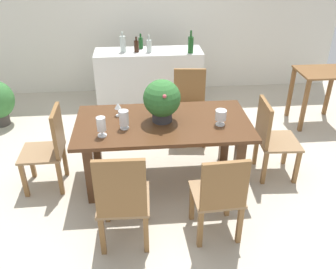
{
  "coord_description": "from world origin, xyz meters",
  "views": [
    {
      "loc": [
        -0.25,
        -3.52,
        2.51
      ],
      "look_at": [
        0.05,
        -0.16,
        0.58
      ],
      "focal_mm": 38.73,
      "sensor_mm": 36.0,
      "label": 1
    }
  ],
  "objects_px": {
    "dining_table": "(163,132)",
    "crystal_vase_right": "(221,116)",
    "wine_bottle_green": "(149,46)",
    "wine_bottle_clear": "(141,43)",
    "wine_bottle_amber": "(136,46)",
    "wine_bottle_tall": "(123,44)",
    "crystal_vase_left": "(101,125)",
    "wine_glass": "(118,106)",
    "side_table": "(320,84)",
    "flower_centerpiece": "(162,100)",
    "kitchen_counter": "(149,81)",
    "crystal_vase_center_near": "(124,118)",
    "chair_head_end": "(50,146)",
    "chair_near_left": "(122,198)",
    "chair_foot_end": "(271,136)",
    "wine_bottle_dark": "(191,44)",
    "chair_near_right": "(220,194)"
  },
  "relations": [
    {
      "from": "crystal_vase_right",
      "to": "wine_bottle_amber",
      "type": "bearing_deg",
      "value": 112.97
    },
    {
      "from": "flower_centerpiece",
      "to": "wine_bottle_green",
      "type": "bearing_deg",
      "value": 91.7
    },
    {
      "from": "wine_bottle_dark",
      "to": "wine_bottle_amber",
      "type": "xyz_separation_m",
      "value": [
        -0.77,
        0.12,
        -0.04
      ]
    },
    {
      "from": "kitchen_counter",
      "to": "crystal_vase_right",
      "type": "bearing_deg",
      "value": -71.71
    },
    {
      "from": "chair_near_left",
      "to": "chair_near_right",
      "type": "height_order",
      "value": "chair_near_left"
    },
    {
      "from": "wine_bottle_green",
      "to": "wine_bottle_amber",
      "type": "xyz_separation_m",
      "value": [
        -0.18,
        0.03,
        -0.01
      ]
    },
    {
      "from": "wine_glass",
      "to": "crystal_vase_right",
      "type": "bearing_deg",
      "value": -16.15
    },
    {
      "from": "wine_bottle_green",
      "to": "wine_bottle_dark",
      "type": "bearing_deg",
      "value": -8.09
    },
    {
      "from": "chair_near_left",
      "to": "wine_glass",
      "type": "relative_size",
      "value": 6.5
    },
    {
      "from": "kitchen_counter",
      "to": "wine_bottle_dark",
      "type": "xyz_separation_m",
      "value": [
        0.6,
        -0.15,
        0.6
      ]
    },
    {
      "from": "wine_glass",
      "to": "wine_bottle_dark",
      "type": "bearing_deg",
      "value": 56.71
    },
    {
      "from": "chair_head_end",
      "to": "chair_near_left",
      "type": "relative_size",
      "value": 0.93
    },
    {
      "from": "flower_centerpiece",
      "to": "wine_bottle_dark",
      "type": "height_order",
      "value": "wine_bottle_dark"
    },
    {
      "from": "dining_table",
      "to": "wine_bottle_amber",
      "type": "xyz_separation_m",
      "value": [
        -0.24,
        1.83,
        0.41
      ]
    },
    {
      "from": "wine_bottle_green",
      "to": "wine_bottle_clear",
      "type": "bearing_deg",
      "value": 119.57
    },
    {
      "from": "flower_centerpiece",
      "to": "wine_bottle_green",
      "type": "distance_m",
      "value": 1.77
    },
    {
      "from": "crystal_vase_right",
      "to": "wine_bottle_tall",
      "type": "height_order",
      "value": "wine_bottle_tall"
    },
    {
      "from": "crystal_vase_center_near",
      "to": "wine_bottle_green",
      "type": "bearing_deg",
      "value": 79.85
    },
    {
      "from": "wine_bottle_clear",
      "to": "side_table",
      "type": "relative_size",
      "value": 0.28
    },
    {
      "from": "chair_near_left",
      "to": "wine_bottle_clear",
      "type": "bearing_deg",
      "value": -93.03
    },
    {
      "from": "chair_foot_end",
      "to": "wine_bottle_clear",
      "type": "bearing_deg",
      "value": 37.84
    },
    {
      "from": "chair_near_left",
      "to": "side_table",
      "type": "distance_m",
      "value": 3.49
    },
    {
      "from": "kitchen_counter",
      "to": "crystal_vase_left",
      "type": "bearing_deg",
      "value": -104.52
    },
    {
      "from": "wine_bottle_amber",
      "to": "side_table",
      "type": "bearing_deg",
      "value": -13.78
    },
    {
      "from": "wine_bottle_clear",
      "to": "wine_bottle_amber",
      "type": "distance_m",
      "value": 0.18
    },
    {
      "from": "wine_glass",
      "to": "wine_bottle_amber",
      "type": "bearing_deg",
      "value": 82.09
    },
    {
      "from": "dining_table",
      "to": "side_table",
      "type": "height_order",
      "value": "side_table"
    },
    {
      "from": "crystal_vase_right",
      "to": "wine_bottle_clear",
      "type": "distance_m",
      "value": 2.26
    },
    {
      "from": "chair_foot_end",
      "to": "flower_centerpiece",
      "type": "relative_size",
      "value": 2.01
    },
    {
      "from": "chair_foot_end",
      "to": "wine_bottle_dark",
      "type": "bearing_deg",
      "value": 24.61
    },
    {
      "from": "wine_bottle_green",
      "to": "chair_head_end",
      "type": "bearing_deg",
      "value": -122.41
    },
    {
      "from": "wine_bottle_green",
      "to": "wine_bottle_tall",
      "type": "distance_m",
      "value": 0.38
    },
    {
      "from": "chair_head_end",
      "to": "side_table",
      "type": "height_order",
      "value": "chair_head_end"
    },
    {
      "from": "chair_head_end",
      "to": "chair_near_right",
      "type": "xyz_separation_m",
      "value": [
        1.62,
        -0.95,
        -0.01
      ]
    },
    {
      "from": "wine_glass",
      "to": "wine_bottle_tall",
      "type": "bearing_deg",
      "value": 88.8
    },
    {
      "from": "chair_near_left",
      "to": "wine_glass",
      "type": "bearing_deg",
      "value": -85.8
    },
    {
      "from": "crystal_vase_left",
      "to": "chair_foot_end",
      "type": "bearing_deg",
      "value": 7.85
    },
    {
      "from": "dining_table",
      "to": "crystal_vase_left",
      "type": "bearing_deg",
      "value": -158.29
    },
    {
      "from": "chair_foot_end",
      "to": "chair_near_right",
      "type": "distance_m",
      "value": 1.23
    },
    {
      "from": "crystal_vase_center_near",
      "to": "wine_bottle_clear",
      "type": "xyz_separation_m",
      "value": [
        0.23,
        2.11,
        0.18
      ]
    },
    {
      "from": "flower_centerpiece",
      "to": "wine_glass",
      "type": "distance_m",
      "value": 0.51
    },
    {
      "from": "dining_table",
      "to": "chair_near_left",
      "type": "relative_size",
      "value": 1.86
    },
    {
      "from": "dining_table",
      "to": "crystal_vase_right",
      "type": "relative_size",
      "value": 11.14
    },
    {
      "from": "crystal_vase_left",
      "to": "wine_bottle_amber",
      "type": "xyz_separation_m",
      "value": [
        0.37,
        2.07,
        0.17
      ]
    },
    {
      "from": "dining_table",
      "to": "wine_bottle_dark",
      "type": "xyz_separation_m",
      "value": [
        0.53,
        1.71,
        0.45
      ]
    },
    {
      "from": "chair_near_left",
      "to": "dining_table",
      "type": "bearing_deg",
      "value": -111.72
    },
    {
      "from": "wine_bottle_amber",
      "to": "crystal_vase_right",
      "type": "bearing_deg",
      "value": -67.03
    },
    {
      "from": "crystal_vase_left",
      "to": "crystal_vase_right",
      "type": "bearing_deg",
      "value": 6.01
    },
    {
      "from": "crystal_vase_center_near",
      "to": "chair_foot_end",
      "type": "bearing_deg",
      "value": 4.05
    },
    {
      "from": "flower_centerpiece",
      "to": "kitchen_counter",
      "type": "relative_size",
      "value": 0.29
    }
  ]
}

